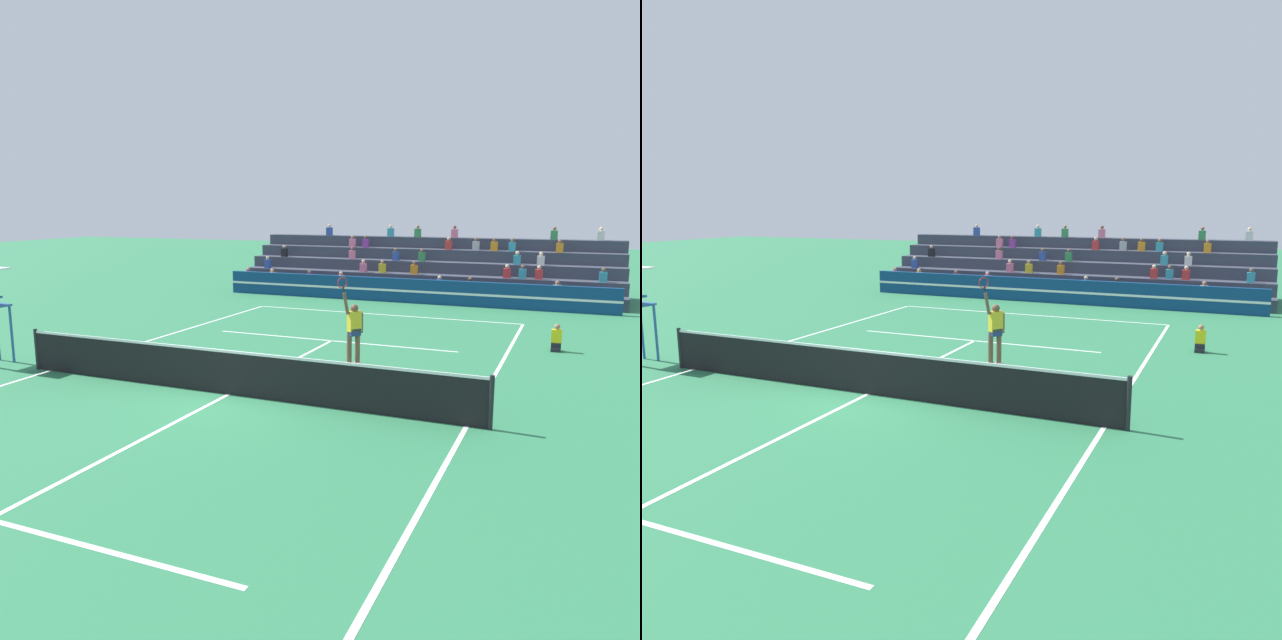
{
  "view_description": "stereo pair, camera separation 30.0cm",
  "coord_description": "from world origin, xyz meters",
  "views": [
    {
      "loc": [
        7.43,
        -12.05,
        4.31
      ],
      "look_at": [
        0.53,
        4.22,
        1.1
      ],
      "focal_mm": 35.0,
      "sensor_mm": 36.0,
      "label": 1
    },
    {
      "loc": [
        7.7,
        -11.93,
        4.31
      ],
      "look_at": [
        0.53,
        4.22,
        1.1
      ],
      "focal_mm": 35.0,
      "sensor_mm": 36.0,
      "label": 2
    }
  ],
  "objects": [
    {
      "name": "ground_plane",
      "position": [
        0.0,
        0.0,
        0.0
      ],
      "size": [
        120.0,
        120.0,
        0.0
      ],
      "primitive_type": "plane",
      "color": "#2D7A4C"
    },
    {
      "name": "court_lines",
      "position": [
        0.0,
        0.0,
        0.0
      ],
      "size": [
        11.1,
        23.9,
        0.01
      ],
      "color": "white",
      "rests_on": "ground"
    },
    {
      "name": "tennis_net",
      "position": [
        0.0,
        0.0,
        0.54
      ],
      "size": [
        12.0,
        0.1,
        1.1
      ],
      "color": "black",
      "rests_on": "ground"
    },
    {
      "name": "sponsor_banner_wall",
      "position": [
        0.0,
        15.43,
        0.55
      ],
      "size": [
        18.0,
        0.26,
        1.1
      ],
      "color": "navy",
      "rests_on": "ground"
    },
    {
      "name": "bleacher_stand",
      "position": [
        0.0,
        19.23,
        1.02
      ],
      "size": [
        18.58,
        4.75,
        3.38
      ],
      "color": "#383D4C",
      "rests_on": "ground"
    },
    {
      "name": "ball_kid_courtside",
      "position": [
        6.82,
        7.7,
        0.33
      ],
      "size": [
        0.3,
        0.36,
        0.84
      ],
      "color": "black",
      "rests_on": "ground"
    },
    {
      "name": "tennis_player",
      "position": [
        1.76,
        3.69,
        0.99
      ],
      "size": [
        0.6,
        0.72,
        2.5
      ],
      "color": "brown",
      "rests_on": "ground"
    },
    {
      "name": "tennis_ball",
      "position": [
        -0.87,
        3.52,
        0.03
      ],
      "size": [
        0.07,
        0.07,
        0.07
      ],
      "primitive_type": "sphere",
      "color": "#C6DB33",
      "rests_on": "ground"
    }
  ]
}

